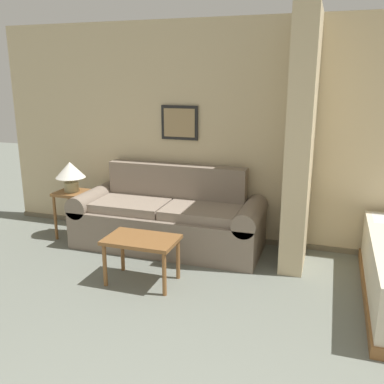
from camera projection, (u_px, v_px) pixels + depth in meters
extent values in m
cube|color=#CCB78E|center=(299.00, 137.00, 4.81)|extent=(7.64, 0.12, 2.60)
cube|color=#70644E|center=(292.00, 245.00, 5.07)|extent=(7.64, 0.02, 0.06)
cube|color=black|center=(180.00, 123.00, 5.13)|extent=(0.46, 0.02, 0.41)
cube|color=#9E845B|center=(179.00, 123.00, 5.12)|extent=(0.39, 0.01, 0.34)
cube|color=#CCB78E|center=(301.00, 143.00, 4.37)|extent=(0.24, 0.81, 2.60)
cube|color=gray|center=(168.00, 229.00, 5.04)|extent=(1.73, 0.84, 0.44)
cube|color=gray|center=(177.00, 184.00, 5.21)|extent=(1.73, 0.20, 0.49)
cube|color=gray|center=(95.00, 221.00, 5.34)|extent=(0.23, 0.84, 0.44)
cylinder|color=gray|center=(93.00, 200.00, 5.26)|extent=(0.26, 0.84, 0.26)
cube|color=gray|center=(250.00, 239.00, 4.74)|extent=(0.23, 0.84, 0.44)
cylinder|color=gray|center=(251.00, 215.00, 4.67)|extent=(0.26, 0.84, 0.26)
cube|color=gray|center=(132.00, 205.00, 5.05)|extent=(0.84, 0.60, 0.10)
cube|color=gray|center=(201.00, 212.00, 4.79)|extent=(0.84, 0.60, 0.10)
cube|color=brown|center=(141.00, 240.00, 4.10)|extent=(0.69, 0.45, 0.04)
cylinder|color=brown|center=(105.00, 265.00, 4.09)|extent=(0.04, 0.04, 0.42)
cylinder|color=brown|center=(164.00, 274.00, 3.90)|extent=(0.04, 0.04, 0.42)
cylinder|color=brown|center=(122.00, 251.00, 4.42)|extent=(0.04, 0.04, 0.42)
cylinder|color=brown|center=(178.00, 259.00, 4.24)|extent=(0.04, 0.04, 0.42)
cube|color=brown|center=(72.00, 193.00, 5.28)|extent=(0.37, 0.37, 0.04)
cylinder|color=brown|center=(55.00, 218.00, 5.26)|extent=(0.04, 0.04, 0.55)
cylinder|color=brown|center=(77.00, 221.00, 5.16)|extent=(0.04, 0.04, 0.55)
cylinder|color=brown|center=(70.00, 211.00, 5.55)|extent=(0.04, 0.04, 0.55)
cylinder|color=brown|center=(91.00, 213.00, 5.45)|extent=(0.04, 0.04, 0.55)
cylinder|color=tan|center=(71.00, 187.00, 5.26)|extent=(0.18, 0.18, 0.12)
cylinder|color=tan|center=(71.00, 180.00, 5.24)|extent=(0.02, 0.02, 0.06)
cone|color=white|center=(70.00, 170.00, 5.20)|extent=(0.36, 0.36, 0.19)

